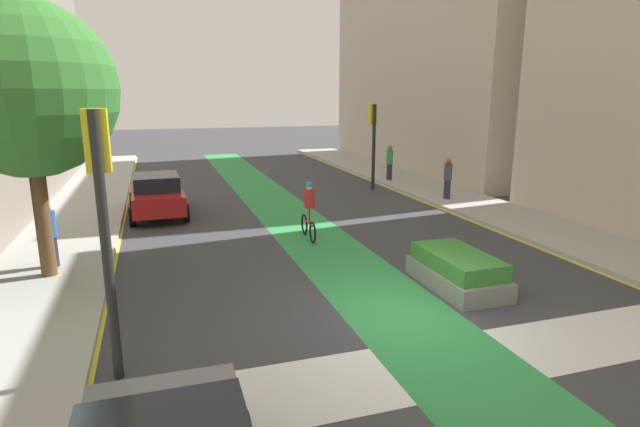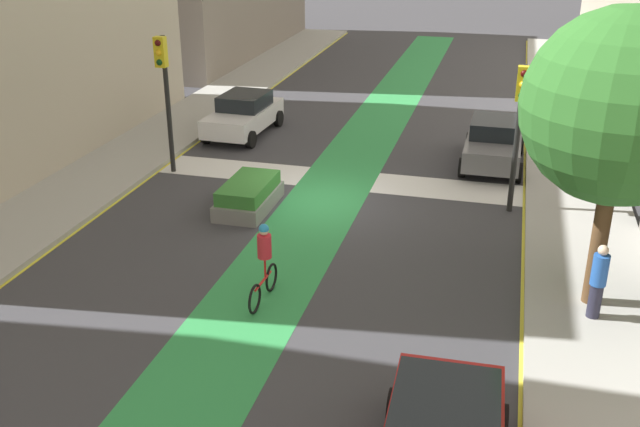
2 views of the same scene
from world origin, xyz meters
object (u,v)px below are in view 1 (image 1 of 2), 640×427
pedestrian_sidewalk_right_a (448,178)px  traffic_signal_near_left (102,195)px  cyclist_in_lane (309,209)px  median_planter (457,271)px  car_red_left_far (157,194)px  pedestrian_sidewalk_right_b (390,162)px  pedestrian_sidewalk_left_a (50,234)px  street_tree_near (26,90)px  traffic_signal_far_right (373,130)px

pedestrian_sidewalk_right_a → traffic_signal_near_left: bearing=-140.5°
cyclist_in_lane → median_planter: (2.18, -4.99, -0.57)m
car_red_left_far → pedestrian_sidewalk_right_b: 12.09m
cyclist_in_lane → pedestrian_sidewalk_left_a: cyclist_in_lane is taller
traffic_signal_near_left → street_tree_near: 5.67m
cyclist_in_lane → pedestrian_sidewalk_left_a: bearing=-173.2°
traffic_signal_near_left → pedestrian_sidewalk_right_a: size_ratio=2.47×
car_red_left_far → cyclist_in_lane: (4.49, -4.89, 0.17)m
pedestrian_sidewalk_left_a → median_planter: size_ratio=0.64×
cyclist_in_lane → pedestrian_sidewalk_right_a: 8.04m
traffic_signal_near_left → median_planter: 8.08m
traffic_signal_far_right → median_planter: traffic_signal_far_right is taller
pedestrian_sidewalk_right_b → pedestrian_sidewalk_left_a: bearing=-145.7°
pedestrian_sidewalk_right_a → median_planter: bearing=-120.2°
car_red_left_far → pedestrian_sidewalk_right_b: size_ratio=2.41×
street_tree_near → traffic_signal_far_right: bearing=35.4°
pedestrian_sidewalk_right_a → pedestrian_sidewalk_left_a: (-14.33, -4.47, -0.03)m
traffic_signal_near_left → traffic_signal_far_right: (10.65, 14.02, -0.20)m
median_planter → street_tree_near: bearing=159.6°
pedestrian_sidewalk_right_b → median_planter: (-4.77, -13.76, -0.65)m
traffic_signal_far_right → pedestrian_sidewalk_right_a: traffic_signal_far_right is taller
pedestrian_sidewalk_left_a → street_tree_near: size_ratio=0.26×
pedestrian_sidewalk_right_b → street_tree_near: street_tree_near is taller
cyclist_in_lane → median_planter: 5.47m
car_red_left_far → pedestrian_sidewalk_right_a: bearing=-6.2°
traffic_signal_far_right → pedestrian_sidewalk_right_b: (1.58, 1.39, -1.76)m
car_red_left_far → street_tree_near: 7.91m
pedestrian_sidewalk_right_a → street_tree_near: size_ratio=0.27×
pedestrian_sidewalk_right_b → median_planter: pedestrian_sidewalk_right_b is taller
pedestrian_sidewalk_right_b → street_tree_near: 17.81m
traffic_signal_far_right → street_tree_near: 15.46m
traffic_signal_near_left → pedestrian_sidewalk_left_a: 6.41m
traffic_signal_far_right → cyclist_in_lane: (-5.38, -7.38, -1.85)m
cyclist_in_lane → median_planter: cyclist_in_lane is taller
car_red_left_far → pedestrian_sidewalk_left_a: bearing=-114.8°
traffic_signal_near_left → car_red_left_far: (0.78, 11.54, -2.21)m
street_tree_near → cyclist_in_lane: bearing=12.1°
pedestrian_sidewalk_right_b → street_tree_near: bearing=-143.9°
car_red_left_far → pedestrian_sidewalk_left_a: 6.33m
car_red_left_far → traffic_signal_far_right: bearing=14.1°
traffic_signal_near_left → car_red_left_far: bearing=86.1°
traffic_signal_far_right → pedestrian_sidewalk_left_a: 15.10m
pedestrian_sidewalk_right_a → pedestrian_sidewalk_left_a: pedestrian_sidewalk_right_a is taller
traffic_signal_far_right → pedestrian_sidewalk_left_a: bearing=-146.7°
pedestrian_sidewalk_right_b → traffic_signal_far_right: bearing=-138.6°
traffic_signal_near_left → pedestrian_sidewalk_right_b: 19.78m
car_red_left_far → median_planter: car_red_left_far is taller
pedestrian_sidewalk_left_a → pedestrian_sidewalk_right_b: bearing=34.3°
street_tree_near → pedestrian_sidewalk_left_a: bearing=91.2°
cyclist_in_lane → pedestrian_sidewalk_right_a: pedestrian_sidewalk_right_a is taller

